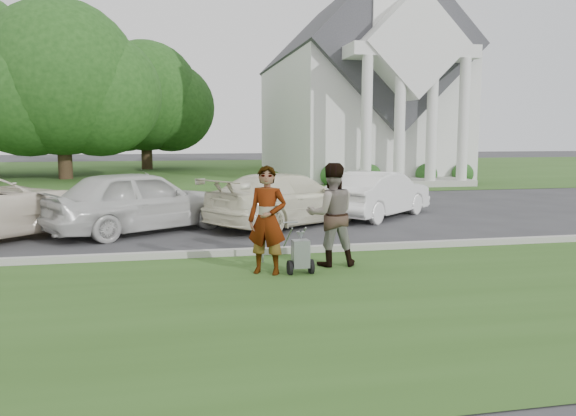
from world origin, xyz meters
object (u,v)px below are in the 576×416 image
object	(u,v)px
person_left	(267,221)
car_d	(378,194)
car_c	(287,199)
tree_back	(145,101)
tree_left	(61,85)
person_right	(331,215)
striping_cart	(300,255)
car_b	(140,201)
parking_meter_near	(263,224)
church	(355,78)

from	to	relation	value
person_left	car_d	distance (m)	7.65
car_c	tree_back	bearing A→B (deg)	-24.69
tree_left	person_right	distance (m)	24.69
striping_cart	car_b	size ratio (longest dim) A/B	0.19
person_left	parking_meter_near	size ratio (longest dim) A/B	1.56
car_c	person_right	bearing A→B (deg)	143.19
church	car_b	bearing A→B (deg)	-121.76
car_c	car_d	size ratio (longest dim) A/B	1.18
car_c	car_b	bearing A→B (deg)	59.58
tree_back	person_left	bearing A→B (deg)	-83.33
church	car_c	bearing A→B (deg)	-112.95
church	person_right	world-z (taller)	church
tree_back	person_right	size ratio (longest dim) A/B	4.89
tree_back	striping_cart	distance (m)	31.77
tree_left	person_left	size ratio (longest dim) A/B	5.45
car_b	tree_left	bearing A→B (deg)	-15.19
tree_left	church	bearing A→B (deg)	3.79
person_left	car_c	distance (m)	5.49
car_c	tree_left	bearing A→B (deg)	-8.77
person_left	parking_meter_near	bearing A→B (deg)	113.38
parking_meter_near	person_right	bearing A→B (deg)	-20.93
person_right	person_left	bearing A→B (deg)	20.40
car_c	person_left	bearing A→B (deg)	129.57
parking_meter_near	person_left	bearing A→B (deg)	-93.07
person_right	car_b	world-z (taller)	person_right
tree_left	striping_cart	size ratio (longest dim) A/B	11.47
parking_meter_near	striping_cart	bearing A→B (deg)	-62.38
striping_cart	parking_meter_near	size ratio (longest dim) A/B	0.74
person_left	person_right	xyz separation A→B (m)	(1.30, 0.40, 0.01)
tree_left	person_left	xyz separation A→B (m)	(7.63, -23.05, -4.13)
church	tree_back	world-z (taller)	church
tree_left	parking_meter_near	distance (m)	23.86
car_b	car_d	world-z (taller)	car_b
striping_cart	tree_back	bearing A→B (deg)	95.13
parking_meter_near	car_d	xyz separation A→B (m)	(4.37, 5.36, -0.09)
church	person_left	size ratio (longest dim) A/B	12.35
tree_back	car_d	size ratio (longest dim) A/B	2.27
church	tree_back	xyz separation A→B (m)	(-13.01, 6.87, -1.21)
person_left	parking_meter_near	xyz separation A→B (m)	(0.05, 0.88, -0.19)
striping_cart	person_right	xyz separation A→B (m)	(0.72, 0.54, 0.62)
parking_meter_near	car_c	bearing A→B (deg)	73.10
car_b	tree_back	bearing A→B (deg)	-28.52
car_b	person_right	bearing A→B (deg)	-170.87
parking_meter_near	car_c	world-z (taller)	car_c
church	car_c	xyz separation A→B (m)	(-7.99, -18.87, -5.21)
person_left	parking_meter_near	world-z (taller)	person_left
tree_left	parking_meter_near	world-z (taller)	tree_left
car_b	church	bearing A→B (deg)	-62.70
tree_left	tree_back	xyz separation A→B (m)	(4.00, 8.00, -0.38)
tree_back	car_b	size ratio (longest dim) A/B	2.01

